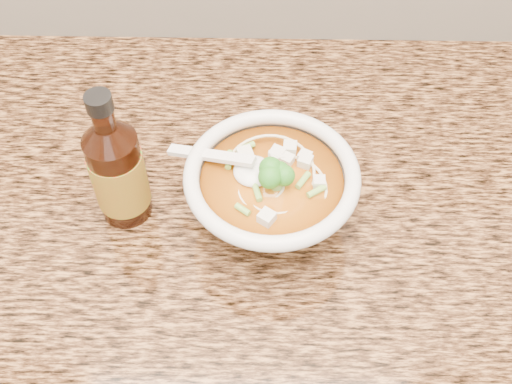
{
  "coord_description": "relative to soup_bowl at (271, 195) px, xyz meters",
  "views": [
    {
      "loc": [
        0.04,
        1.1,
        1.62
      ],
      "look_at": [
        0.03,
        1.6,
        0.96
      ],
      "focal_mm": 45.0,
      "sensor_mm": 36.0,
      "label": 1
    }
  ],
  "objects": [
    {
      "name": "cabinet",
      "position": [
        -0.05,
        0.07,
        -0.52
      ],
      "size": [
        4.0,
        0.65,
        0.86
      ],
      "primitive_type": "cube",
      "color": "#34180F",
      "rests_on": "ground"
    },
    {
      "name": "soup_bowl",
      "position": [
        0.0,
        0.0,
        0.0
      ],
      "size": [
        0.25,
        0.22,
        0.12
      ],
      "rotation": [
        0.0,
        0.0,
        -0.1
      ],
      "color": "white",
      "rests_on": "counter_slab"
    },
    {
      "name": "hot_sauce_bottle",
      "position": [
        -0.2,
        0.01,
        0.03
      ],
      "size": [
        0.09,
        0.09,
        0.21
      ],
      "rotation": [
        0.0,
        0.0,
        -0.37
      ],
      "color": "#391507",
      "rests_on": "counter_slab"
    },
    {
      "name": "counter_slab",
      "position": [
        -0.05,
        0.07,
        -0.07
      ],
      "size": [
        4.0,
        0.68,
        0.04
      ],
      "primitive_type": "cube",
      "color": "#A56F3C",
      "rests_on": "cabinet"
    }
  ]
}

